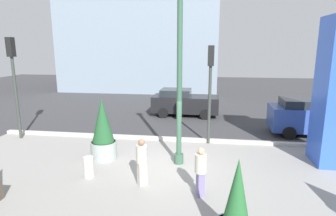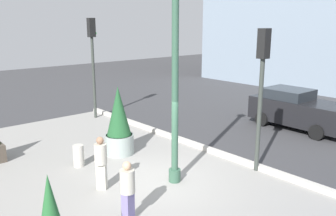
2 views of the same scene
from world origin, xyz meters
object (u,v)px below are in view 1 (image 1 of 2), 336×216
at_px(traffic_light_far_side, 14,72).
at_px(traffic_light_corner, 210,79).
at_px(pedestrian_crossing, 201,170).
at_px(car_far_lane, 311,117).
at_px(pedestrian_on_sidewalk, 142,160).
at_px(potted_plant_curbside, 103,131).
at_px(lamp_post, 179,82).
at_px(potted_plant_near_left, 236,216).
at_px(concrete_bollard, 89,167).
at_px(car_curb_east, 184,102).

bearing_deg(traffic_light_far_side, traffic_light_corner, 3.32).
bearing_deg(pedestrian_crossing, car_far_lane, 51.88).
height_order(car_far_lane, pedestrian_on_sidewalk, car_far_lane).
distance_m(potted_plant_curbside, traffic_light_far_side, 5.86).
bearing_deg(lamp_post, car_far_lane, 35.96).
bearing_deg(pedestrian_on_sidewalk, car_far_lane, 41.56).
bearing_deg(traffic_light_corner, lamp_post, -114.11).
height_order(traffic_light_corner, traffic_light_far_side, traffic_light_far_side).
distance_m(traffic_light_far_side, pedestrian_on_sidewalk, 8.52).
bearing_deg(lamp_post, potted_plant_near_left, -69.31).
height_order(lamp_post, pedestrian_crossing, lamp_post).
height_order(traffic_light_far_side, car_far_lane, traffic_light_far_side).
relative_size(concrete_bollard, pedestrian_on_sidewalk, 0.47).
bearing_deg(traffic_light_far_side, car_curb_east, 37.92).
height_order(potted_plant_near_left, traffic_light_corner, traffic_light_corner).
height_order(potted_plant_near_left, car_far_lane, potted_plant_near_left).
xyz_separation_m(potted_plant_near_left, car_curb_east, (-2.19, 12.60, 0.06)).
relative_size(potted_plant_near_left, potted_plant_curbside, 0.86).
bearing_deg(pedestrian_crossing, concrete_bollard, 169.44).
xyz_separation_m(potted_plant_curbside, pedestrian_crossing, (3.97, -2.41, -0.30)).
xyz_separation_m(concrete_bollard, pedestrian_on_sidewalk, (1.98, -0.31, 0.51)).
distance_m(pedestrian_crossing, pedestrian_on_sidewalk, 1.96).
height_order(traffic_light_far_side, pedestrian_crossing, traffic_light_far_side).
bearing_deg(potted_plant_near_left, traffic_light_corner, 94.62).
xyz_separation_m(car_far_lane, pedestrian_on_sidewalk, (-7.37, -6.53, -0.07)).
relative_size(concrete_bollard, traffic_light_far_side, 0.15).
relative_size(car_far_lane, car_curb_east, 0.96).
height_order(car_curb_east, pedestrian_on_sidewalk, car_curb_east).
bearing_deg(pedestrian_crossing, traffic_light_corner, 87.06).
height_order(lamp_post, pedestrian_on_sidewalk, lamp_post).
xyz_separation_m(lamp_post, pedestrian_on_sidewalk, (-1.02, -1.92, -2.32)).
bearing_deg(car_curb_east, pedestrian_on_sidewalk, -93.18).
bearing_deg(pedestrian_on_sidewalk, traffic_light_far_side, 151.08).
distance_m(car_far_lane, car_curb_east, 7.63).
bearing_deg(potted_plant_curbside, pedestrian_on_sidewalk, -44.07).
distance_m(potted_plant_near_left, traffic_light_corner, 7.50).
relative_size(potted_plant_near_left, pedestrian_crossing, 1.40).
distance_m(lamp_post, potted_plant_curbside, 3.69).
xyz_separation_m(lamp_post, potted_plant_near_left, (1.73, -4.57, -2.38)).
distance_m(traffic_light_corner, car_curb_east, 6.10).
bearing_deg(car_curb_east, car_far_lane, -26.64).
relative_size(potted_plant_near_left, traffic_light_far_side, 0.44).
bearing_deg(lamp_post, traffic_light_far_side, 166.07).
bearing_deg(potted_plant_near_left, lamp_post, 110.69).
relative_size(traffic_light_corner, pedestrian_on_sidewalk, 2.85).
distance_m(lamp_post, car_far_lane, 8.17).
distance_m(concrete_bollard, pedestrian_crossing, 3.98).
bearing_deg(pedestrian_on_sidewalk, potted_plant_near_left, -43.97).
bearing_deg(potted_plant_curbside, lamp_post, -1.28).
relative_size(potted_plant_curbside, pedestrian_on_sidewalk, 1.58).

